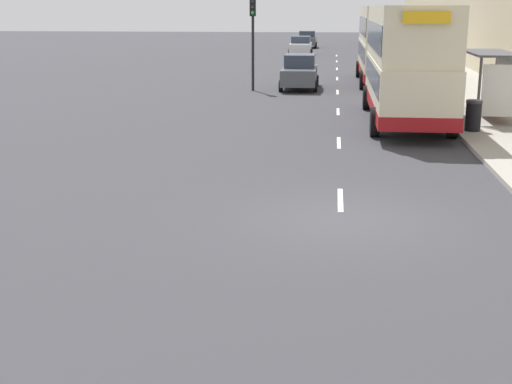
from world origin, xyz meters
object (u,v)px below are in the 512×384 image
Objects in this scene: pedestrian_1 at (452,87)px; traffic_light_far_kerb at (253,27)px; double_decker_bus_near at (407,62)px; car_0 at (307,39)px; double_decker_bus_ahead at (384,43)px; litter_bin at (473,115)px; car_3 at (300,72)px; car_2 at (373,49)px; bus_shelter at (496,73)px; car_1 at (301,46)px.

traffic_light_far_kerb reaches higher than pedestrian_1.
car_0 is at bearing 96.36° from double_decker_bus_near.
litter_bin is at bearing -83.29° from double_decker_bus_ahead.
pedestrian_1 is at bearing 59.48° from double_decker_bus_near.
car_0 is at bearing 99.74° from pedestrian_1.
double_decker_bus_near is 50.41m from car_0.
car_3 is (-4.50, 11.00, -1.39)m from double_decker_bus_near.
pedestrian_1 is at bearing -86.37° from car_2.
car_0 is at bearing -88.42° from car_3.
car_2 is 2.60× the size of pedestrian_1.
double_decker_bus_near is 2.50× the size of car_2.
traffic_light_far_kerb reaches higher than double_decker_bus_near.
car_0 is 1.02× the size of car_2.
double_decker_bus_ahead is 2.57× the size of car_2.
car_0 is at bearing 88.15° from traffic_light_far_kerb.
bus_shelter is at bearing -85.11° from car_2.
car_1 is 0.93× the size of traffic_light_far_kerb.
traffic_light_far_kerb is (-10.17, 9.55, 1.34)m from bus_shelter.
double_decker_bus_ahead is 18.97m from car_2.
car_3 is 2.91× the size of pedestrian_1.
car_2 is at bearing 92.55° from litter_bin.
car_2 is at bearing 140.31° from car_1.
car_1 is (-5.71, 38.31, -1.45)m from double_decker_bus_near.
car_0 is at bearing 99.02° from double_decker_bus_ahead.
car_0 reaches higher than pedestrian_1.
double_decker_bus_near is 9.74× the size of litter_bin.
car_2 is 29.26m from pedestrian_1.
litter_bin is (7.65, -52.55, -0.19)m from car_0.
car_2 is 35.67m from litter_bin.
double_decker_bus_ahead is at bearing 89.57° from double_decker_bus_near.
car_1 is at bearing -87.46° from car_3.
double_decker_bus_ahead is 8.30m from traffic_light_far_kerb.
pedestrian_1 is (1.85, -29.20, 0.05)m from car_2.
car_1 is at bearing 100.81° from litter_bin.
pedestrian_1 reaches higher than car_1.
double_decker_bus_near is at bearing 96.36° from car_0.
double_decker_bus_ahead is at bearing 96.71° from litter_bin.
bus_shelter is 39.06m from car_1.
car_2 is 22.72m from car_3.
car_3 is at bearing -144.80° from double_decker_bus_ahead.
car_2 reaches higher than car_1.
traffic_light_far_kerb reaches higher than bus_shelter.
traffic_light_far_kerb is at bearing 88.15° from car_0.
traffic_light_far_kerb is (-8.95, 12.33, 2.55)m from litter_bin.
traffic_light_far_kerb is (-9.22, 5.90, 2.28)m from pedestrian_1.
bus_shelter reaches higher than litter_bin.
bus_shelter reaches higher than car_0.
car_1 is 41.51m from litter_bin.
litter_bin is at bearing -113.70° from bus_shelter.
pedestrian_1 is at bearing 87.64° from litter_bin.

